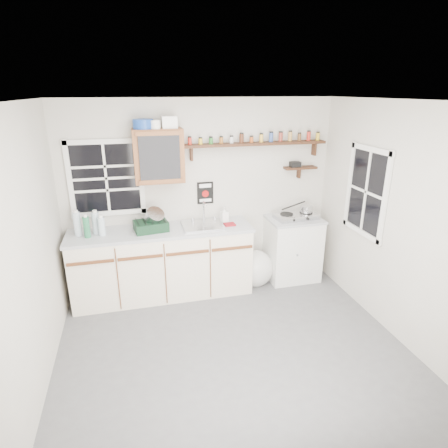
# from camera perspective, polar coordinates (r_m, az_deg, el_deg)

# --- Properties ---
(room) EXTENTS (3.64, 3.24, 2.54)m
(room) POSITION_cam_1_polar(r_m,az_deg,el_deg) (3.57, 1.40, -2.19)
(room) COLOR #4F4F51
(room) RESTS_ON ground
(main_cabinet) EXTENTS (2.31, 0.63, 0.92)m
(main_cabinet) POSITION_cam_1_polar(r_m,az_deg,el_deg) (4.98, -9.27, -5.76)
(main_cabinet) COLOR beige
(main_cabinet) RESTS_ON floor
(right_cabinet) EXTENTS (0.73, 0.57, 0.91)m
(right_cabinet) POSITION_cam_1_polar(r_m,az_deg,el_deg) (5.43, 10.38, -3.64)
(right_cabinet) COLOR silver
(right_cabinet) RESTS_ON floor
(sink) EXTENTS (0.52, 0.44, 0.29)m
(sink) POSITION_cam_1_polar(r_m,az_deg,el_deg) (4.86, -3.28, -0.14)
(sink) COLOR #BABBBF
(sink) RESTS_ON main_cabinet
(upper_cabinet) EXTENTS (0.60, 0.32, 0.65)m
(upper_cabinet) POSITION_cam_1_polar(r_m,az_deg,el_deg) (4.71, -9.92, 10.20)
(upper_cabinet) COLOR brown
(upper_cabinet) RESTS_ON wall_back
(upper_cabinet_clutter) EXTENTS (0.52, 0.24, 0.14)m
(upper_cabinet_clutter) POSITION_cam_1_polar(r_m,az_deg,el_deg) (4.66, -10.73, 14.83)
(upper_cabinet_clutter) COLOR #183F9C
(upper_cabinet_clutter) RESTS_ON upper_cabinet
(spice_shelf) EXTENTS (1.91, 0.18, 0.35)m
(spice_shelf) POSITION_cam_1_polar(r_m,az_deg,el_deg) (5.02, 5.12, 12.22)
(spice_shelf) COLOR black
(spice_shelf) RESTS_ON wall_back
(secondary_shelf) EXTENTS (0.45, 0.16, 0.24)m
(secondary_shelf) POSITION_cam_1_polar(r_m,az_deg,el_deg) (5.32, 11.30, 8.48)
(secondary_shelf) COLOR black
(secondary_shelf) RESTS_ON wall_back
(warning_sign) EXTENTS (0.22, 0.02, 0.30)m
(warning_sign) POSITION_cam_1_polar(r_m,az_deg,el_deg) (5.04, -2.87, 4.75)
(warning_sign) COLOR black
(warning_sign) RESTS_ON wall_back
(window_back) EXTENTS (0.93, 0.03, 0.98)m
(window_back) POSITION_cam_1_polar(r_m,az_deg,el_deg) (4.89, -17.52, 6.66)
(window_back) COLOR black
(window_back) RESTS_ON wall_back
(window_right) EXTENTS (0.03, 0.78, 1.08)m
(window_right) POSITION_cam_1_polar(r_m,az_deg,el_deg) (4.74, 20.90, 4.60)
(window_right) COLOR black
(window_right) RESTS_ON wall_back
(water_bottles) EXTENTS (0.37, 0.20, 0.32)m
(water_bottles) POSITION_cam_1_polar(r_m,az_deg,el_deg) (4.78, -19.78, -0.07)
(water_bottles) COLOR silver
(water_bottles) RESTS_ON main_cabinet
(dish_rack) EXTENTS (0.44, 0.36, 0.30)m
(dish_rack) POSITION_cam_1_polar(r_m,az_deg,el_deg) (4.75, -10.92, 0.15)
(dish_rack) COLOR black
(dish_rack) RESTS_ON main_cabinet
(soap_bottle) EXTENTS (0.11, 0.11, 0.20)m
(soap_bottle) POSITION_cam_1_polar(r_m,az_deg,el_deg) (4.99, 0.04, 1.51)
(soap_bottle) COLOR white
(soap_bottle) RESTS_ON main_cabinet
(rag) EXTENTS (0.15, 0.13, 0.02)m
(rag) POSITION_cam_1_polar(r_m,az_deg,el_deg) (4.88, 0.86, -0.06)
(rag) COLOR maroon
(rag) RESTS_ON main_cabinet
(hotplate) EXTENTS (0.60, 0.35, 0.08)m
(hotplate) POSITION_cam_1_polar(r_m,az_deg,el_deg) (5.25, 10.94, 1.24)
(hotplate) COLOR #BABBBF
(hotplate) RESTS_ON right_cabinet
(saucepan) EXTENTS (0.38, 0.24, 0.17)m
(saucepan) POSITION_cam_1_polar(r_m,az_deg,el_deg) (5.28, 12.35, 2.24)
(saucepan) COLOR #BABBBF
(saucepan) RESTS_ON hotplate
(trash_bag) EXTENTS (0.46, 0.42, 0.53)m
(trash_bag) POSITION_cam_1_polar(r_m,az_deg,el_deg) (5.30, 4.78, -6.74)
(trash_bag) COLOR silver
(trash_bag) RESTS_ON floor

